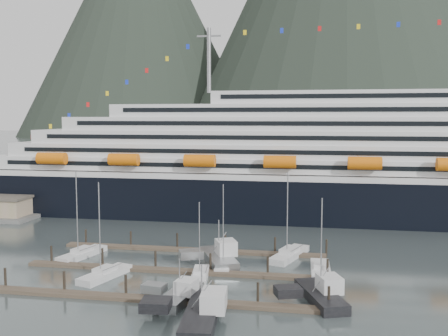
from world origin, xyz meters
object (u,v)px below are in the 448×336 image
at_px(sailboat_g, 289,255).
at_px(sailboat_h, 321,271).
at_px(sailboat_c, 200,275).
at_px(trawler_c, 200,312).
at_px(sailboat_b, 82,254).
at_px(sailboat_d, 224,263).
at_px(cruise_ship, 372,168).
at_px(trawler_b, 179,295).
at_px(trawler_d, 320,294).
at_px(trawler_e, 218,257).
at_px(sailboat_a, 105,275).

height_order(sailboat_g, sailboat_h, sailboat_g).
distance_m(sailboat_c, trawler_c, 16.35).
xyz_separation_m(sailboat_b, sailboat_d, (25.26, -0.98, -0.03)).
xyz_separation_m(cruise_ship, sailboat_h, (-12.03, -48.36, -11.61)).
relative_size(trawler_b, trawler_c, 0.68).
bearing_deg(cruise_ship, trawler_b, -115.37).
relative_size(trawler_c, trawler_d, 1.22).
bearing_deg(sailboat_g, trawler_b, 170.04).
bearing_deg(sailboat_h, trawler_d, 177.47).
bearing_deg(sailboat_h, sailboat_b, 84.80).
xyz_separation_m(trawler_c, trawler_d, (14.11, 9.04, -0.04)).
relative_size(cruise_ship, sailboat_h, 16.70).
distance_m(trawler_d, trawler_e, 22.73).
bearing_deg(trawler_e, cruise_ship, -56.11).
height_order(sailboat_c, sailboat_g, sailboat_g).
distance_m(sailboat_c, sailboat_h, 18.83).
xyz_separation_m(cruise_ship, trawler_e, (-28.87, -45.51, -11.05)).
height_order(sailboat_a, trawler_d, sailboat_a).
distance_m(sailboat_d, trawler_e, 2.03).
relative_size(sailboat_h, trawler_b, 1.24).
height_order(cruise_ship, sailboat_d, cruise_ship).
height_order(sailboat_d, sailboat_g, sailboat_g).
bearing_deg(trawler_e, sailboat_c, 148.96).
relative_size(sailboat_a, sailboat_h, 1.21).
bearing_deg(sailboat_a, trawler_d, -81.08).
height_order(sailboat_a, trawler_b, sailboat_a).
bearing_deg(sailboat_g, sailboat_h, -129.06).
height_order(sailboat_a, trawler_c, sailboat_a).
xyz_separation_m(sailboat_b, trawler_c, (26.63, -23.93, 0.50)).
distance_m(cruise_ship, sailboat_a, 72.73).
bearing_deg(trawler_c, sailboat_a, 47.34).
height_order(sailboat_h, trawler_d, sailboat_h).
xyz_separation_m(sailboat_g, trawler_c, (-8.94, -29.94, 0.49)).
xyz_separation_m(sailboat_d, trawler_b, (-2.85, -17.26, 0.43)).
xyz_separation_m(sailboat_a, sailboat_g, (26.82, 16.61, -0.00)).
relative_size(trawler_b, trawler_e, 0.79).
distance_m(sailboat_h, trawler_e, 17.10).
bearing_deg(trawler_e, sailboat_a, 102.31).
bearing_deg(sailboat_c, cruise_ship, -37.02).
xyz_separation_m(sailboat_c, trawler_b, (-0.51, -10.22, 0.44)).
bearing_deg(sailboat_a, sailboat_d, -43.24).
relative_size(sailboat_a, trawler_b, 1.50).
relative_size(sailboat_c, trawler_b, 1.19).
relative_size(sailboat_d, sailboat_h, 1.11).
height_order(sailboat_c, trawler_c, sailboat_c).
height_order(sailboat_b, sailboat_g, sailboat_b).
xyz_separation_m(trawler_b, trawler_d, (18.33, 3.35, 0.06)).
xyz_separation_m(cruise_ship, trawler_d, (-12.15, -60.92, -11.14)).
bearing_deg(trawler_c, trawler_e, 0.15).
height_order(sailboat_g, trawler_b, sailboat_g).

